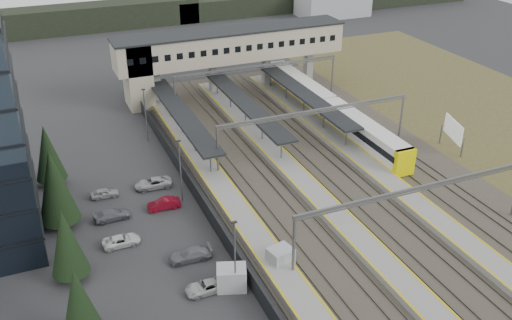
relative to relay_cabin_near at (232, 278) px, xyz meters
name	(u,v)px	position (x,y,z in m)	size (l,w,h in m)	color
ground	(277,230)	(8.08, 7.18, -1.17)	(220.00, 220.00, 0.00)	#2B2B2D
conifer_row	(71,262)	(-13.92, 3.31, 3.66)	(4.42, 49.82, 9.50)	black
car_park	(178,294)	(-5.22, 0.33, -0.56)	(10.60, 44.59, 1.29)	#A3A3A7
lampposts	(203,206)	(0.08, 8.43, 3.16)	(0.50, 53.25, 8.07)	slate
fence	(207,212)	(1.58, 12.18, -0.17)	(0.08, 90.00, 2.00)	#26282B
relay_cabin_near	(232,278)	(0.00, 0.00, 0.00)	(3.33, 2.87, 2.35)	#AAACAF
relay_cabin_far	(280,258)	(5.65, 1.12, -0.09)	(2.74, 2.44, 2.17)	#AAACAF
rail_corridor	(329,190)	(17.42, 12.18, -0.88)	(34.00, 90.00, 0.92)	#38332A
canopies	(245,103)	(15.08, 34.18, 2.75)	(23.10, 30.00, 3.28)	black
footbridge	(216,50)	(15.78, 49.18, 6.76)	(40.40, 6.40, 11.20)	#B2A58D
gantries	(360,152)	(20.08, 10.18, 4.82)	(28.40, 62.28, 7.17)	slate
train	(330,109)	(28.08, 31.11, 0.88)	(2.87, 39.85, 3.61)	white
billboard	(453,131)	(38.88, 15.61, 1.91)	(1.68, 5.37, 4.63)	slate
treeline_far	(212,9)	(31.89, 99.45, 1.78)	(170.00, 19.00, 7.00)	black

